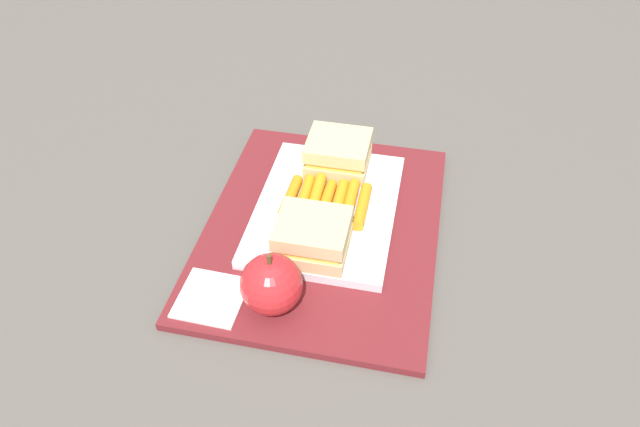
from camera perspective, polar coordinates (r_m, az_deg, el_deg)
The scene contains 8 objects.
ground_plane at distance 0.73m, azimuth 0.20°, elevation -1.75°, with size 2.40×2.40×0.00m, color #56514C.
lunchbag_mat at distance 0.73m, azimuth 0.20°, elevation -1.47°, with size 0.36×0.28×0.01m, color maroon.
food_tray at distance 0.74m, azimuth 0.60°, elevation 0.48°, with size 0.23×0.17×0.01m, color white.
sandwich_half_left at distance 0.78m, azimuth 1.76°, elevation 5.81°, with size 0.07×0.08×0.04m.
sandwich_half_right at distance 0.66m, azimuth -0.72°, elevation -2.22°, with size 0.07×0.08×0.04m.
carrot_sticks_bundle at distance 0.73m, azimuth 0.62°, elevation 1.23°, with size 0.08×0.10×0.02m.
apple at distance 0.62m, azimuth -4.71°, elevation -6.80°, with size 0.07×0.07×0.08m.
paper_napkin at distance 0.66m, azimuth -10.43°, elevation -7.96°, with size 0.07×0.07×0.00m, color white.
Camera 1 is at (0.51, 0.10, 0.52)m, focal length 33.26 mm.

